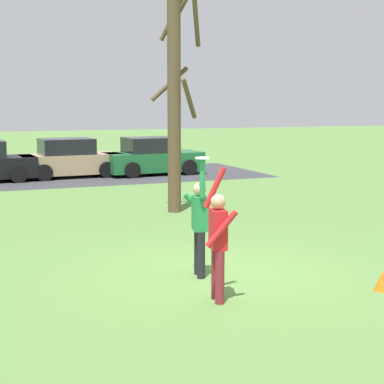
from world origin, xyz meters
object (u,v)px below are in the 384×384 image
at_px(person_catcher, 200,221).
at_px(bare_tree_tall, 175,98).
at_px(person_defender, 218,238).
at_px(field_cone_orange, 382,281).
at_px(parked_car_green, 152,157).
at_px(frisbee_disc, 202,158).
at_px(parked_car_tan, 70,159).

height_order(person_catcher, bare_tree_tall, bare_tree_tall).
height_order(person_defender, field_cone_orange, person_defender).
bearing_deg(parked_car_green, bare_tree_tall, -107.11).
bearing_deg(frisbee_disc, field_cone_orange, -33.59).
relative_size(frisbee_disc, bare_tree_tall, 0.04).
relative_size(frisbee_disc, parked_car_tan, 0.06).
distance_m(person_catcher, parked_car_green, 15.45).
distance_m(parked_car_tan, parked_car_green, 3.49).
height_order(person_catcher, person_defender, person_catcher).
bearing_deg(frisbee_disc, bare_tree_tall, 73.50).
relative_size(frisbee_disc, parked_car_green, 0.06).
relative_size(person_defender, bare_tree_tall, 0.32).
distance_m(frisbee_disc, bare_tree_tall, 6.70).
relative_size(person_defender, frisbee_disc, 8.31).
xyz_separation_m(parked_car_tan, field_cone_orange, (1.83, -17.18, -0.57)).
bearing_deg(parked_car_tan, person_defender, -95.88).
distance_m(person_catcher, bare_tree_tall, 6.75).
distance_m(frisbee_disc, parked_car_tan, 15.62).
relative_size(person_defender, parked_car_green, 0.49).
bearing_deg(bare_tree_tall, person_catcher, -106.70).
bearing_deg(parked_car_tan, field_cone_orange, -86.90).
bearing_deg(person_defender, parked_car_tan, 8.02).
bearing_deg(bare_tree_tall, parked_car_green, 75.88).
height_order(person_catcher, field_cone_orange, person_catcher).
xyz_separation_m(person_catcher, parked_car_green, (4.05, 14.91, -0.25)).
height_order(person_defender, parked_car_green, person_defender).
xyz_separation_m(person_defender, frisbee_disc, (0.21, 1.11, 1.11)).
bearing_deg(bare_tree_tall, person_defender, -105.69).
bearing_deg(parked_car_tan, person_catcher, -95.18).
height_order(person_catcher, frisbee_disc, frisbee_disc).
height_order(parked_car_green, bare_tree_tall, bare_tree_tall).
distance_m(parked_car_green, field_cone_orange, 16.86).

